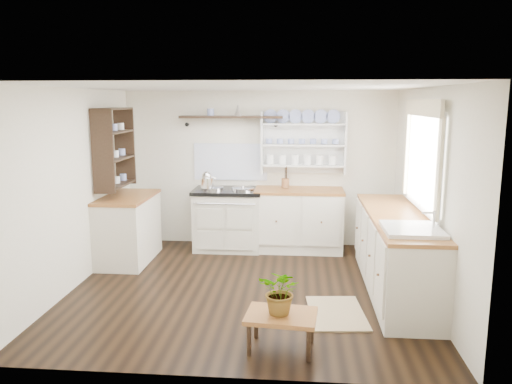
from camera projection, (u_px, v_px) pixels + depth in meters
floor at (246, 288)px, 5.81m from camera, size 4.00×3.80×0.01m
wall_back at (259, 169)px, 7.46m from camera, size 4.00×0.02×2.30m
wall_right at (428, 194)px, 5.43m from camera, size 0.02×3.80×2.30m
wall_left at (74, 189)px, 5.77m from camera, size 0.02×3.80×2.30m
ceiling at (245, 87)px, 5.39m from camera, size 4.00×3.80×0.01m
window at (422, 155)px, 5.51m from camera, size 0.08×1.55×1.22m
aga_cooker at (228, 219)px, 7.30m from camera, size 0.99×0.69×0.92m
back_cabinets at (299, 219)px, 7.24m from camera, size 1.27×0.63×0.90m
right_cabinets at (395, 252)px, 5.68m from camera, size 0.62×2.43×0.90m
belfast_sink at (411, 241)px, 4.88m from camera, size 0.55×0.60×0.45m
left_cabinets at (128, 228)px, 6.75m from camera, size 0.62×1.13×0.90m
plate_rack at (303, 142)px, 7.30m from camera, size 1.20×0.22×0.90m
high_shelf at (231, 118)px, 7.24m from camera, size 1.50×0.29×0.16m
left_shelving at (114, 147)px, 6.56m from camera, size 0.28×0.80×1.05m
kettle at (207, 180)px, 7.10m from camera, size 0.19×0.19×0.23m
utensil_crock at (285, 183)px, 7.24m from camera, size 0.11×0.11×0.13m
center_table at (281, 319)px, 4.34m from camera, size 0.65×0.49×0.33m
potted_plant at (282, 291)px, 4.30m from camera, size 0.47×0.44×0.41m
floor_rug at (336, 313)px, 5.12m from camera, size 0.62×0.89×0.02m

